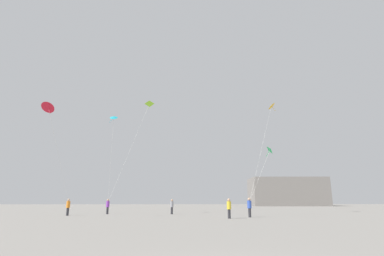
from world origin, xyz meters
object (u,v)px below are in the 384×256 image
person_in_yellow (229,207)px  kite_amber_diamond (271,107)px  kite_crimson_diamond (48,108)px  kite_lime_delta (148,107)px  building_left_hall (287,192)px  person_in_blue (249,207)px  person_in_orange (68,206)px  person_in_purple (108,206)px  kite_cyan_diamond (114,118)px  kite_emerald_delta (270,151)px  person_in_grey (172,206)px

person_in_yellow → kite_amber_diamond: (7.61, 9.65, 12.36)m
kite_crimson_diamond → kite_lime_delta: 18.85m
kite_amber_diamond → building_left_hall: size_ratio=0.53×
person_in_blue → building_left_hall: (29.13, 67.54, 3.39)m
person_in_orange → kite_amber_diamond: 26.56m
person_in_yellow → kite_crimson_diamond: kite_crimson_diamond is taller
person_in_yellow → building_left_hall: building_left_hall is taller
person_in_yellow → kite_lime_delta: bearing=-106.3°
kite_crimson_diamond → kite_amber_diamond: (23.92, 9.29, 3.54)m
building_left_hall → person_in_blue: bearing=-113.3°
person_in_yellow → person_in_purple: (-12.37, 9.78, 0.02)m
person_in_blue → kite_crimson_diamond: kite_crimson_diamond is taller
person_in_blue → kite_cyan_diamond: (-14.32, 6.49, 10.08)m
person_in_yellow → kite_emerald_delta: (5.23, 4.11, 5.66)m
person_in_orange → building_left_hall: (47.05, 63.24, 3.42)m
person_in_orange → person_in_grey: size_ratio=1.01×
person_in_yellow → kite_lime_delta: kite_lime_delta is taller
kite_cyan_diamond → person_in_grey: bearing=6.2°
kite_amber_diamond → person_in_grey: bearing=-177.8°
person_in_yellow → kite_emerald_delta: kite_emerald_delta is taller
person_in_yellow → person_in_orange: bearing=-65.6°
person_in_purple → kite_lime_delta: 16.27m
person_in_orange → kite_cyan_diamond: 10.95m
person_in_grey → kite_emerald_delta: kite_emerald_delta is taller
person_in_yellow → kite_lime_delta: 23.71m
person_in_blue → kite_lime_delta: kite_lime_delta is taller
person_in_grey → kite_amber_diamond: 17.64m
person_in_orange → kite_cyan_diamond: kite_cyan_diamond is taller
person_in_purple → kite_amber_diamond: 23.48m
person_in_blue → kite_crimson_diamond: size_ratio=0.20×
person_in_grey → kite_cyan_diamond: (-7.09, -0.77, 10.12)m
kite_lime_delta → kite_emerald_delta: kite_lime_delta is taller
person_in_grey → building_left_hall: (36.36, 60.29, 3.43)m
kite_cyan_diamond → kite_crimson_diamond: bearing=-117.9°
kite_crimson_diamond → kite_amber_diamond: kite_amber_diamond is taller
kite_lime_delta → kite_amber_diamond: bearing=-23.5°
person_in_grey → kite_amber_diamond: size_ratio=0.13×
person_in_orange → kite_emerald_delta: bearing=-178.2°
person_in_yellow → person_in_grey: size_ratio=1.00×
kite_crimson_diamond → kite_cyan_diamond: size_ratio=0.88×
kite_lime_delta → person_in_yellow: bearing=-62.3°
person_in_purple → kite_crimson_diamond: size_ratio=0.19×
kite_crimson_diamond → kite_emerald_delta: size_ratio=1.57×
kite_lime_delta → kite_emerald_delta: (14.03, -12.66, -8.61)m
person_in_blue → kite_emerald_delta: (2.97, 2.20, 5.61)m
kite_crimson_diamond → person_in_orange: bearing=83.6°
person_in_purple → person_in_grey: (7.40, -0.62, -0.02)m
person_in_grey → kite_cyan_diamond: kite_cyan_diamond is taller
person_in_orange → person_in_grey: person_in_orange is taller
kite_lime_delta → kite_cyan_diamond: size_ratio=1.45×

